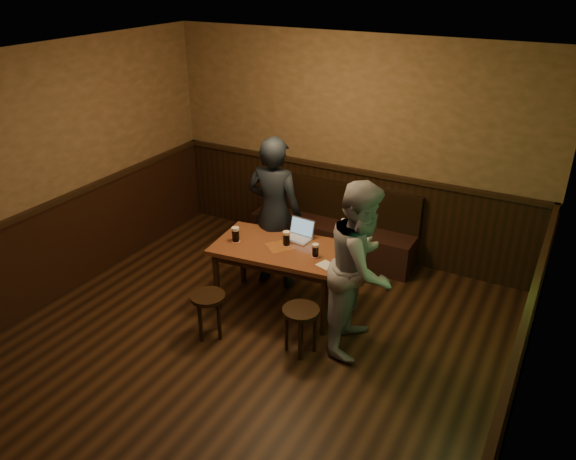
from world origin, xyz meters
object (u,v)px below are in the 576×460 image
Objects in this scene: laptop at (299,233)px; person_suit at (274,213)px; pub_table at (280,254)px; person_grey at (361,267)px; pint_right at (315,250)px; pint_left at (236,234)px; bench at (333,232)px; stool_left at (208,303)px; stool_right at (301,318)px; pint_mid at (286,238)px.

laptop is 0.44m from person_suit.
pub_table is at bearing -102.89° from laptop.
laptop is at bearing 56.41° from person_grey.
person_grey reaches higher than pub_table.
pub_table is 10.25× the size of pint_right.
person_suit is at bearing 164.85° from laptop.
pint_left is 0.93m from pint_right.
laptop is at bearing 138.80° from pint_right.
person_suit is at bearing -107.32° from bench.
bench is 2.01m from person_grey.
pint_right reaches higher than stool_left.
pint_right is 0.45× the size of laptop.
stool_right is at bearing 126.87° from person_grey.
pint_right is at bearing -73.34° from bench.
pint_mid is at bearing 168.33° from pint_right.
laptop reaches higher than pint_mid.
stool_right is 1.10m from laptop.
person_grey is (1.02, -1.64, 0.57)m from bench.
laptop reaches higher than stool_left.
person_grey reaches higher than pint_left.
pint_right is 0.46m from laptop.
person_suit is at bearing 58.60° from person_grey.
pint_left is at bearing 68.24° from person_suit.
person_grey is at bearing 23.78° from stool_left.
stool_left is 2.95× the size of pint_mid.
bench reaches higher than stool_left.
laptop is (-0.34, 0.30, -0.02)m from pint_right.
pint_right is (0.43, -0.02, 0.17)m from pub_table.
pint_mid is 1.01m from person_grey.
laptop is (-0.48, 0.89, 0.42)m from stool_right.
pub_table is 0.20m from pint_mid.
bench is 12.93× the size of pint_left.
stool_left is 0.98× the size of stool_right.
pint_mid is at bearing 45.45° from pub_table.
stool_right is at bearing -53.05° from pub_table.
person_suit is at bearing 148.93° from pint_right.
stool_left is at bearing -120.96° from pub_table.
pint_left is 0.53× the size of laptop.
laptop reaches higher than bench.
pint_left is (-1.06, 0.49, 0.45)m from stool_right.
stool_right is 3.41× the size of pint_right.
pint_left is at bearing 155.22° from stool_right.
stool_left is 1.27m from laptop.
pint_right is 0.08× the size of person_suit.
pint_mid is at bearing 19.19° from pint_left.
person_grey is (0.92, -0.49, 0.07)m from laptop.
pint_left is 1.50m from person_grey.
pub_table is at bearing -90.00° from bench.
bench is at bearing 105.71° from stool_right.
person_grey is at bearing -3.22° from pint_left.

